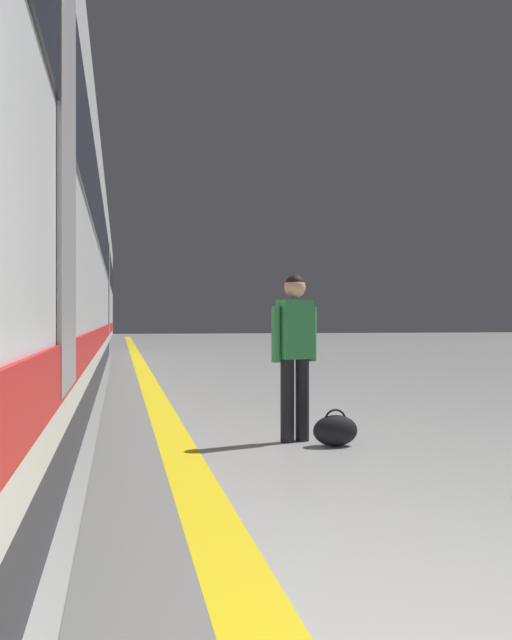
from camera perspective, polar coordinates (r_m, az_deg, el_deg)
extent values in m
cube|color=yellow|center=(9.75, -8.07, -7.14)|extent=(0.36, 80.00, 0.01)
cube|color=slate|center=(9.74, -10.41, -7.16)|extent=(0.75, 80.00, 0.01)
cone|color=silver|center=(26.56, -14.95, 1.49)|extent=(2.75, 2.60, 2.75)
cube|color=gray|center=(3.36, -15.42, 11.65)|extent=(0.02, 0.90, 2.00)
cube|color=gray|center=(15.94, -12.13, 2.47)|extent=(0.02, 0.90, 2.00)
cylinder|color=black|center=(6.87, 2.63, -6.73)|extent=(0.14, 0.14, 0.83)
cylinder|color=black|center=(6.96, 3.87, -6.64)|extent=(0.14, 0.14, 0.83)
cube|color=#338C4C|center=(6.87, 3.26, -0.79)|extent=(0.38, 0.29, 0.59)
cylinder|color=#338C4C|center=(6.76, 1.66, -1.22)|extent=(0.09, 0.09, 0.55)
cylinder|color=#338C4C|center=(6.99, 4.71, -1.18)|extent=(0.09, 0.09, 0.55)
sphere|color=tan|center=(6.87, 3.26, 2.75)|extent=(0.22, 0.22, 0.22)
sphere|color=black|center=(6.87, 3.26, 2.95)|extent=(0.20, 0.20, 0.20)
ellipsoid|color=black|center=(6.73, 6.62, -9.13)|extent=(0.44, 0.26, 0.30)
torus|color=black|center=(6.72, 6.62, -8.29)|extent=(0.22, 0.02, 0.22)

